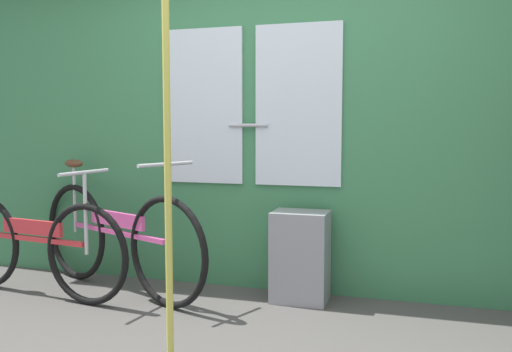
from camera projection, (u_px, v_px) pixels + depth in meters
The scene contains 5 objects.
train_door_wall at pixel (277, 122), 3.82m from camera, with size 5.41×0.28×2.29m.
bicycle_near_door at pixel (32, 244), 3.75m from camera, with size 1.61×0.44×0.88m.
bicycle_leaning_behind at pixel (117, 238), 3.82m from camera, with size 1.65×0.78×0.94m.
trash_bin_by_wall at pixel (300, 256), 3.63m from camera, with size 0.37×0.28×0.60m, color gray.
handrail_pole at pixel (167, 134), 2.66m from camera, with size 0.04×0.04×2.25m, color #C6C14C.
Camera 1 is at (0.96, -2.45, 1.16)m, focal length 38.36 mm.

